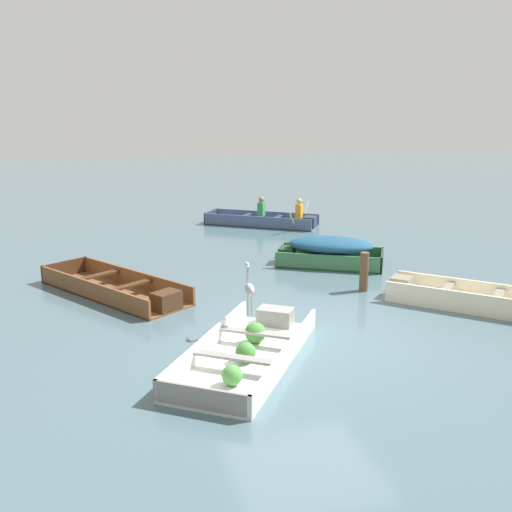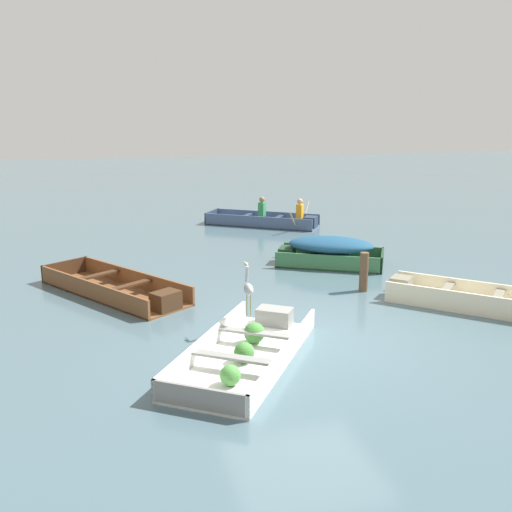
{
  "view_description": "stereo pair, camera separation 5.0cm",
  "coord_description": "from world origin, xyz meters",
  "px_view_note": "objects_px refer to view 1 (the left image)",
  "views": [
    {
      "loc": [
        -3.08,
        -8.19,
        3.52
      ],
      "look_at": [
        0.22,
        4.02,
        0.35
      ],
      "focal_mm": 40.0,
      "sensor_mm": 36.0,
      "label": 1
    },
    {
      "loc": [
        -3.03,
        -8.21,
        3.52
      ],
      "look_at": [
        0.22,
        4.02,
        0.35
      ],
      "focal_mm": 40.0,
      "sensor_mm": 36.0,
      "label": 2
    }
  ],
  "objects_px": {
    "skiff_wooden_brown_near_moored": "(118,289)",
    "rowboat_slate_blue_with_crew": "(268,220)",
    "dinghy_white_foreground": "(249,349)",
    "skiff_cream_far_moored": "(464,299)",
    "heron_on_dinghy": "(249,287)",
    "mooring_post": "(364,272)",
    "skiff_green_mid_moored": "(329,249)"
  },
  "relations": [
    {
      "from": "dinghy_white_foreground",
      "to": "skiff_green_mid_moored",
      "type": "xyz_separation_m",
      "value": [
        3.16,
        4.65,
        0.28
      ]
    },
    {
      "from": "skiff_wooden_brown_near_moored",
      "to": "skiff_green_mid_moored",
      "type": "distance_m",
      "value": 5.07
    },
    {
      "from": "dinghy_white_foreground",
      "to": "skiff_wooden_brown_near_moored",
      "type": "height_order",
      "value": "skiff_wooden_brown_near_moored"
    },
    {
      "from": "skiff_cream_far_moored",
      "to": "heron_on_dinghy",
      "type": "height_order",
      "value": "heron_on_dinghy"
    },
    {
      "from": "skiff_cream_far_moored",
      "to": "heron_on_dinghy",
      "type": "bearing_deg",
      "value": -174.37
    },
    {
      "from": "skiff_cream_far_moored",
      "to": "mooring_post",
      "type": "bearing_deg",
      "value": 136.08
    },
    {
      "from": "dinghy_white_foreground",
      "to": "rowboat_slate_blue_with_crew",
      "type": "distance_m",
      "value": 10.25
    },
    {
      "from": "heron_on_dinghy",
      "to": "skiff_green_mid_moored",
      "type": "bearing_deg",
      "value": 52.63
    },
    {
      "from": "dinghy_white_foreground",
      "to": "skiff_cream_far_moored",
      "type": "distance_m",
      "value": 4.63
    },
    {
      "from": "skiff_green_mid_moored",
      "to": "rowboat_slate_blue_with_crew",
      "type": "relative_size",
      "value": 0.76
    },
    {
      "from": "skiff_wooden_brown_near_moored",
      "to": "skiff_cream_far_moored",
      "type": "height_order",
      "value": "skiff_cream_far_moored"
    },
    {
      "from": "skiff_cream_far_moored",
      "to": "mooring_post",
      "type": "xyz_separation_m",
      "value": [
        -1.41,
        1.36,
        0.26
      ]
    },
    {
      "from": "skiff_green_mid_moored",
      "to": "mooring_post",
      "type": "bearing_deg",
      "value": -92.69
    },
    {
      "from": "dinghy_white_foreground",
      "to": "mooring_post",
      "type": "xyz_separation_m",
      "value": [
        3.06,
        2.55,
        0.28
      ]
    },
    {
      "from": "dinghy_white_foreground",
      "to": "skiff_green_mid_moored",
      "type": "bearing_deg",
      "value": 55.78
    },
    {
      "from": "skiff_wooden_brown_near_moored",
      "to": "rowboat_slate_blue_with_crew",
      "type": "height_order",
      "value": "rowboat_slate_blue_with_crew"
    },
    {
      "from": "skiff_wooden_brown_near_moored",
      "to": "skiff_cream_far_moored",
      "type": "xyz_separation_m",
      "value": [
        6.25,
        -2.36,
        0.02
      ]
    },
    {
      "from": "rowboat_slate_blue_with_crew",
      "to": "heron_on_dinghy",
      "type": "bearing_deg",
      "value": -108.12
    },
    {
      "from": "skiff_wooden_brown_near_moored",
      "to": "mooring_post",
      "type": "relative_size",
      "value": 4.45
    },
    {
      "from": "skiff_wooden_brown_near_moored",
      "to": "rowboat_slate_blue_with_crew",
      "type": "distance_m",
      "value": 7.92
    },
    {
      "from": "heron_on_dinghy",
      "to": "mooring_post",
      "type": "distance_m",
      "value": 3.39
    },
    {
      "from": "dinghy_white_foreground",
      "to": "mooring_post",
      "type": "distance_m",
      "value": 4.0
    },
    {
      "from": "skiff_wooden_brown_near_moored",
      "to": "heron_on_dinghy",
      "type": "bearing_deg",
      "value": -54.53
    },
    {
      "from": "skiff_green_mid_moored",
      "to": "dinghy_white_foreground",
      "type": "bearing_deg",
      "value": -124.22
    },
    {
      "from": "skiff_wooden_brown_near_moored",
      "to": "heron_on_dinghy",
      "type": "xyz_separation_m",
      "value": [
        1.98,
        -2.78,
        0.71
      ]
    },
    {
      "from": "heron_on_dinghy",
      "to": "skiff_wooden_brown_near_moored",
      "type": "bearing_deg",
      "value": 125.47
    },
    {
      "from": "dinghy_white_foreground",
      "to": "rowboat_slate_blue_with_crew",
      "type": "relative_size",
      "value": 0.95
    },
    {
      "from": "dinghy_white_foreground",
      "to": "skiff_cream_far_moored",
      "type": "relative_size",
      "value": 1.22
    },
    {
      "from": "skiff_cream_far_moored",
      "to": "skiff_wooden_brown_near_moored",
      "type": "bearing_deg",
      "value": 159.33
    },
    {
      "from": "skiff_wooden_brown_near_moored",
      "to": "rowboat_slate_blue_with_crew",
      "type": "bearing_deg",
      "value": 51.6
    },
    {
      "from": "skiff_cream_far_moored",
      "to": "heron_on_dinghy",
      "type": "distance_m",
      "value": 4.34
    },
    {
      "from": "dinghy_white_foreground",
      "to": "mooring_post",
      "type": "height_order",
      "value": "mooring_post"
    }
  ]
}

